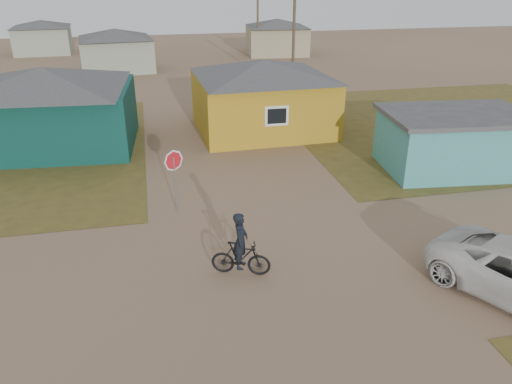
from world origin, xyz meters
The scene contains 12 objects.
ground centered at (0.00, 0.00, 0.00)m, with size 120.00×120.00×0.00m, color #88694E.
grass_ne centered at (14.00, 13.00, 0.01)m, with size 20.00×18.00×0.00m, color brown.
house_teal centered at (-8.50, 13.50, 2.05)m, with size 8.93×7.08×4.00m.
house_yellow centered at (2.50, 14.00, 2.00)m, with size 7.72×6.76×3.90m.
shed_turquoise centered at (9.50, 6.50, 1.31)m, with size 6.71×4.93×2.60m.
house_pale_west centered at (-6.00, 34.00, 1.86)m, with size 7.04×6.15×3.60m.
house_beige_east centered at (10.00, 40.00, 1.86)m, with size 6.95×6.05×3.60m.
house_pale_north centered at (-14.00, 46.00, 1.75)m, with size 6.28×5.81×3.40m.
utility_pole_near centered at (6.50, 22.00, 4.14)m, with size 1.40×0.20×8.00m.
utility_pole_far centered at (7.50, 38.00, 4.14)m, with size 1.40×0.20×8.00m.
stop_sign centered at (-2.92, 4.72, 1.79)m, with size 0.79×0.16×2.42m.
cyclist centered at (-1.36, 0.13, 0.73)m, with size 1.83×1.07×2.00m.
Camera 1 is at (-3.58, -12.20, 8.29)m, focal length 35.00 mm.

